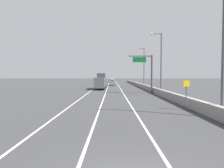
{
  "coord_description": "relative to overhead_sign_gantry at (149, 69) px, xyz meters",
  "views": [
    {
      "loc": [
        -0.71,
        -6.42,
        3.52
      ],
      "look_at": [
        -0.8,
        36.06,
        1.69
      ],
      "focal_mm": 32.12,
      "sensor_mm": 36.0,
      "label": 1
    }
  ],
  "objects": [
    {
      "name": "ground_plane",
      "position": [
        -6.39,
        31.02,
        -4.73
      ],
      "size": [
        320.0,
        320.0,
        0.0
      ],
      "primitive_type": "plane",
      "color": "#38383A"
    },
    {
      "name": "overhead_sign_gantry",
      "position": [
        0.0,
        0.0,
        0.0
      ],
      "size": [
        4.68,
        0.36,
        7.5
      ],
      "color": "#47474C",
      "rests_on": "ground_plane"
    },
    {
      "name": "lane_stripe_center",
      "position": [
        -8.39,
        22.02,
        -4.73
      ],
      "size": [
        0.16,
        130.0,
        0.0
      ],
      "primitive_type": "cube",
      "color": "silver",
      "rests_on": "ground_plane"
    },
    {
      "name": "lamp_post_right_third",
      "position": [
        1.6,
        16.52,
        1.62
      ],
      "size": [
        2.14,
        0.44,
        11.17
      ],
      "color": "#4C4C51",
      "rests_on": "ground_plane"
    },
    {
      "name": "speed_advisory_sign",
      "position": [
        0.44,
        -19.16,
        -2.96
      ],
      "size": [
        0.6,
        0.11,
        3.0
      ],
      "color": "#4C4C51",
      "rests_on": "ground_plane"
    },
    {
      "name": "lamp_post_right_second",
      "position": [
        1.53,
        -3.2,
        1.62
      ],
      "size": [
        2.14,
        0.44,
        11.17
      ],
      "color": "#4C4C51",
      "rests_on": "ground_plane"
    },
    {
      "name": "jersey_barrier_right",
      "position": [
        1.34,
        7.02,
        -4.18
      ],
      "size": [
        0.6,
        120.0,
        1.1
      ],
      "primitive_type": "cube",
      "color": "gray",
      "rests_on": "ground_plane"
    },
    {
      "name": "car_red_1",
      "position": [
        -13.17,
        55.08,
        -3.68
      ],
      "size": [
        2.04,
        4.8,
        2.11
      ],
      "color": "red",
      "rests_on": "ground_plane"
    },
    {
      "name": "car_white_0",
      "position": [
        -6.95,
        58.31,
        -3.71
      ],
      "size": [
        1.92,
        4.46,
        2.05
      ],
      "color": "white",
      "rests_on": "ground_plane"
    },
    {
      "name": "lamp_post_right_near",
      "position": [
        1.78,
        -22.92,
        1.62
      ],
      "size": [
        2.14,
        0.44,
        11.17
      ],
      "color": "#4C4C51",
      "rests_on": "ground_plane"
    },
    {
      "name": "lane_stripe_left",
      "position": [
        -11.89,
        22.02,
        -4.73
      ],
      "size": [
        0.16,
        130.0,
        0.0
      ],
      "primitive_type": "cube",
      "color": "silver",
      "rests_on": "ground_plane"
    },
    {
      "name": "car_gray_2",
      "position": [
        -7.15,
        30.05,
        -3.68
      ],
      "size": [
        1.9,
        4.22,
        2.12
      ],
      "color": "slate",
      "rests_on": "ground_plane"
    },
    {
      "name": "box_truck",
      "position": [
        -10.0,
        11.58,
        -2.87
      ],
      "size": [
        2.71,
        9.19,
        4.06
      ],
      "color": "#4C4C51",
      "rests_on": "ground_plane"
    },
    {
      "name": "lane_stripe_right",
      "position": [
        -4.89,
        22.02,
        -4.73
      ],
      "size": [
        0.16,
        130.0,
        0.0
      ],
      "primitive_type": "cube",
      "color": "silver",
      "rests_on": "ground_plane"
    }
  ]
}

